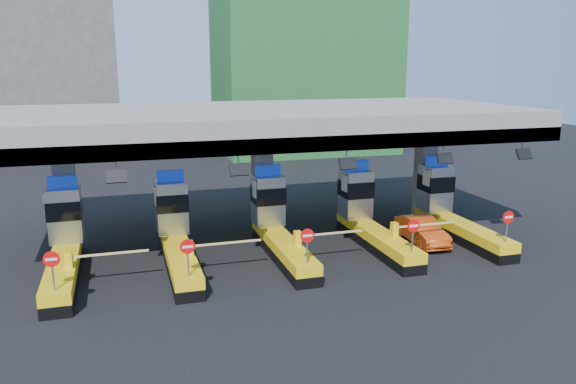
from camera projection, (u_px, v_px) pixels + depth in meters
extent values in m
plane|color=black|center=(277.00, 252.00, 28.37)|extent=(120.00, 120.00, 0.00)
cube|color=slate|center=(262.00, 122.00, 29.76)|extent=(28.00, 12.00, 1.50)
cube|color=#4C4C49|center=(294.00, 144.00, 24.54)|extent=(28.00, 0.60, 0.70)
cube|color=slate|center=(66.00, 199.00, 27.72)|extent=(1.00, 1.00, 5.50)
cube|color=slate|center=(262.00, 187.00, 30.55)|extent=(1.00, 1.00, 5.50)
cube|color=slate|center=(425.00, 176.00, 33.38)|extent=(1.00, 1.00, 5.50)
cylinder|color=slate|center=(116.00, 167.00, 22.55)|extent=(0.06, 0.06, 0.50)
cube|color=black|center=(117.00, 176.00, 22.44)|extent=(0.80, 0.38, 0.54)
cylinder|color=slate|center=(238.00, 161.00, 23.97)|extent=(0.06, 0.06, 0.50)
cube|color=black|center=(239.00, 170.00, 23.86)|extent=(0.80, 0.38, 0.54)
cylinder|color=slate|center=(346.00, 155.00, 25.38)|extent=(0.06, 0.06, 0.50)
cube|color=black|center=(348.00, 164.00, 25.27)|extent=(0.80, 0.38, 0.54)
cylinder|color=slate|center=(443.00, 150.00, 26.80)|extent=(0.06, 0.06, 0.50)
cube|color=black|center=(445.00, 158.00, 26.69)|extent=(0.80, 0.38, 0.54)
cylinder|color=slate|center=(522.00, 146.00, 28.07)|extent=(0.06, 0.06, 0.50)
cube|color=black|center=(524.00, 154.00, 27.96)|extent=(0.80, 0.38, 0.54)
cube|color=black|center=(64.00, 275.00, 24.55)|extent=(1.20, 8.00, 0.50)
cube|color=#E5B70C|center=(63.00, 265.00, 24.44)|extent=(1.20, 8.00, 0.50)
cube|color=#9EA3A8|center=(65.00, 214.00, 26.70)|extent=(1.50, 1.50, 2.60)
cube|color=black|center=(65.00, 208.00, 26.61)|extent=(1.56, 1.56, 0.90)
cube|color=#0C2DBF|center=(62.00, 182.00, 26.35)|extent=(1.30, 0.35, 0.55)
cube|color=white|center=(45.00, 203.00, 26.04)|extent=(0.06, 0.70, 0.90)
cylinder|color=slate|center=(53.00, 274.00, 20.88)|extent=(0.07, 0.07, 1.30)
cylinder|color=red|center=(51.00, 259.00, 20.72)|extent=(0.60, 0.04, 0.60)
cube|color=white|center=(51.00, 259.00, 20.69)|extent=(0.42, 0.02, 0.10)
cube|color=#E5B70C|center=(69.00, 260.00, 23.28)|extent=(0.30, 0.35, 0.70)
cube|color=white|center=(110.00, 254.00, 23.73)|extent=(3.20, 0.08, 0.08)
cube|color=black|center=(180.00, 264.00, 25.97)|extent=(1.20, 8.00, 0.50)
cube|color=#E5B70C|center=(179.00, 254.00, 25.85)|extent=(1.20, 8.00, 0.50)
cube|color=#9EA3A8|center=(172.00, 207.00, 28.12)|extent=(1.50, 1.50, 2.60)
cube|color=black|center=(171.00, 201.00, 28.03)|extent=(1.56, 1.56, 0.90)
cube|color=#0C2DBF|center=(170.00, 176.00, 27.76)|extent=(1.30, 0.35, 0.55)
cube|color=white|center=(155.00, 195.00, 27.45)|extent=(0.06, 0.70, 0.90)
cylinder|color=slate|center=(188.00, 261.00, 22.30)|extent=(0.07, 0.07, 1.30)
cylinder|color=red|center=(188.00, 247.00, 22.13)|extent=(0.60, 0.04, 0.60)
cube|color=white|center=(188.00, 247.00, 22.11)|extent=(0.42, 0.02, 0.10)
cube|color=#E5B70C|center=(190.00, 249.00, 24.70)|extent=(0.30, 0.35, 0.70)
cube|color=white|center=(226.00, 243.00, 25.14)|extent=(3.20, 0.08, 0.08)
cube|color=black|center=(283.00, 253.00, 27.38)|extent=(1.20, 8.00, 0.50)
cube|color=#E5B70C|center=(283.00, 244.00, 27.27)|extent=(1.20, 8.00, 0.50)
cube|color=#9EA3A8|center=(268.00, 200.00, 29.53)|extent=(1.50, 1.50, 2.60)
cube|color=black|center=(268.00, 194.00, 29.45)|extent=(1.56, 1.56, 0.90)
cube|color=#0C2DBF|center=(268.00, 170.00, 29.18)|extent=(1.30, 0.35, 0.55)
cube|color=white|center=(254.00, 189.00, 28.87)|extent=(0.06, 0.70, 0.90)
cylinder|color=slate|center=(307.00, 249.00, 23.71)|extent=(0.07, 0.07, 1.30)
cylinder|color=red|center=(307.00, 236.00, 23.55)|extent=(0.60, 0.04, 0.60)
cube|color=white|center=(308.00, 236.00, 23.53)|extent=(0.42, 0.02, 0.10)
cube|color=#E5B70C|center=(297.00, 238.00, 26.12)|extent=(0.30, 0.35, 0.70)
cube|color=white|center=(331.00, 233.00, 26.56)|extent=(3.20, 0.08, 0.08)
cube|color=black|center=(376.00, 244.00, 28.80)|extent=(1.20, 8.00, 0.50)
cube|color=#E5B70C|center=(377.00, 235.00, 28.69)|extent=(1.20, 8.00, 0.50)
cube|color=#9EA3A8|center=(355.00, 193.00, 30.95)|extent=(1.50, 1.50, 2.60)
cube|color=black|center=(356.00, 188.00, 30.86)|extent=(1.56, 1.56, 0.90)
cube|color=#0C2DBF|center=(356.00, 165.00, 30.59)|extent=(1.30, 0.35, 0.55)
cube|color=white|center=(344.00, 183.00, 30.29)|extent=(0.06, 0.70, 0.90)
cylinder|color=slate|center=(413.00, 238.00, 25.13)|extent=(0.07, 0.07, 1.30)
cylinder|color=red|center=(414.00, 226.00, 24.96)|extent=(0.60, 0.04, 0.60)
cube|color=white|center=(414.00, 226.00, 24.94)|extent=(0.42, 0.02, 0.10)
cube|color=#E5B70C|center=(394.00, 229.00, 27.53)|extent=(0.30, 0.35, 0.70)
cube|color=white|center=(424.00, 225.00, 27.98)|extent=(3.20, 0.08, 0.08)
cube|color=black|center=(461.00, 236.00, 30.21)|extent=(1.20, 8.00, 0.50)
cube|color=#E5B70C|center=(462.00, 227.00, 30.10)|extent=(1.20, 8.00, 0.50)
cube|color=#9EA3A8|center=(435.00, 188.00, 32.36)|extent=(1.50, 1.50, 2.60)
cube|color=black|center=(436.00, 183.00, 32.28)|extent=(1.56, 1.56, 0.90)
cube|color=#0C2DBF|center=(437.00, 161.00, 32.01)|extent=(1.30, 0.35, 0.55)
cube|color=white|center=(426.00, 178.00, 31.70)|extent=(0.06, 0.70, 0.90)
cylinder|color=slate|center=(507.00, 229.00, 26.54)|extent=(0.07, 0.07, 1.30)
cylinder|color=red|center=(508.00, 217.00, 26.38)|extent=(0.60, 0.04, 0.60)
cube|color=white|center=(509.00, 217.00, 26.36)|extent=(0.42, 0.02, 0.10)
cube|color=#E5B70C|center=(482.00, 221.00, 28.95)|extent=(0.30, 0.35, 0.70)
cube|color=white|center=(509.00, 217.00, 29.39)|extent=(3.20, 0.08, 0.08)
cube|color=#1E5926|center=(304.00, 17.00, 58.46)|extent=(18.00, 12.00, 28.00)
cube|color=#4C4C49|center=(44.00, 66.00, 55.95)|extent=(14.00, 10.00, 18.00)
imported|color=#C6430F|center=(422.00, 230.00, 29.66)|extent=(1.65, 4.18, 1.36)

